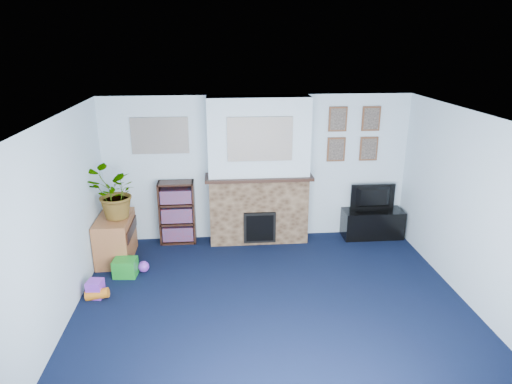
{
  "coord_description": "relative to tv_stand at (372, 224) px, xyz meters",
  "views": [
    {
      "loc": [
        -0.65,
        -4.96,
        3.25
      ],
      "look_at": [
        -0.13,
        1.02,
        1.21
      ],
      "focal_mm": 32.0,
      "sensor_mm": 36.0,
      "label": 1
    }
  ],
  "objects": [
    {
      "name": "wall_right",
      "position": [
        0.55,
        -2.03,
        0.97
      ],
      "size": [
        0.04,
        4.5,
        2.4
      ],
      "primitive_type": "cube",
      "color": "silver",
      "rests_on": "ground"
    },
    {
      "name": "tv_stand",
      "position": [
        0.0,
        0.0,
        0.0
      ],
      "size": [
        1.01,
        0.42,
        0.48
      ],
      "primitive_type": "cube",
      "color": "black",
      "rests_on": "ground"
    },
    {
      "name": "ceiling",
      "position": [
        -1.95,
        -2.03,
        2.17
      ],
      "size": [
        5.0,
        4.5,
        0.01
      ],
      "primitive_type": "cube",
      "color": "white",
      "rests_on": "wall_back"
    },
    {
      "name": "chimney_breast",
      "position": [
        -1.95,
        0.02,
        0.96
      ],
      "size": [
        1.72,
        0.5,
        2.4
      ],
      "color": "brown",
      "rests_on": "ground"
    },
    {
      "name": "mantel_clock",
      "position": [
        -1.99,
        -0.03,
        1.0
      ],
      "size": [
        0.11,
        0.07,
        0.15
      ],
      "primitive_type": "cube",
      "color": "gold",
      "rests_on": "chimney_breast"
    },
    {
      "name": "mantel_can",
      "position": [
        -1.21,
        -0.03,
        0.99
      ],
      "size": [
        0.05,
        0.05,
        0.11
      ],
      "primitive_type": "cylinder",
      "color": "purple",
      "rests_on": "chimney_breast"
    },
    {
      "name": "wall_front",
      "position": [
        -1.95,
        -4.28,
        0.97
      ],
      "size": [
        5.0,
        0.04,
        2.4
      ],
      "primitive_type": "cube",
      "color": "silver",
      "rests_on": "ground"
    },
    {
      "name": "portrait_tl",
      "position": [
        -0.65,
        0.2,
        1.77
      ],
      "size": [
        0.3,
        0.03,
        0.4
      ],
      "primitive_type": "cube",
      "color": "brown",
      "rests_on": "wall_back"
    },
    {
      "name": "green_crate",
      "position": [
        -3.96,
        -1.03,
        -0.08
      ],
      "size": [
        0.34,
        0.28,
        0.26
      ],
      "primitive_type": "cube",
      "rotation": [
        0.0,
        0.0,
        -0.09
      ],
      "color": "#198C26",
      "rests_on": "ground"
    },
    {
      "name": "mantel_candle",
      "position": [
        -1.61,
        -0.03,
        1.01
      ],
      "size": [
        0.05,
        0.05,
        0.16
      ],
      "primitive_type": "cylinder",
      "color": "#B2BFC6",
      "rests_on": "chimney_breast"
    },
    {
      "name": "collage_left",
      "position": [
        -3.5,
        0.21,
        1.55
      ],
      "size": [
        0.9,
        0.03,
        0.58
      ],
      "primitive_type": "cube",
      "color": "gray",
      "rests_on": "wall_back"
    },
    {
      "name": "wall_back",
      "position": [
        -1.95,
        0.22,
        0.97
      ],
      "size": [
        5.0,
        0.04,
        2.4
      ],
      "primitive_type": "cube",
      "color": "silver",
      "rests_on": "ground"
    },
    {
      "name": "sideboard",
      "position": [
        -4.19,
        -0.46,
        0.12
      ],
      "size": [
        0.49,
        0.88,
        0.68
      ],
      "primitive_type": "cube",
      "color": "#9B5931",
      "rests_on": "ground"
    },
    {
      "name": "portrait_bl",
      "position": [
        -0.65,
        0.2,
        1.27
      ],
      "size": [
        0.3,
        0.03,
        0.4
      ],
      "primitive_type": "cube",
      "color": "brown",
      "rests_on": "wall_back"
    },
    {
      "name": "bookshelf",
      "position": [
        -3.29,
        0.08,
        0.28
      ],
      "size": [
        0.58,
        0.28,
        1.05
      ],
      "color": "black",
      "rests_on": "ground"
    },
    {
      "name": "portrait_tr",
      "position": [
        -0.1,
        0.2,
        1.77
      ],
      "size": [
        0.3,
        0.03,
        0.4
      ],
      "primitive_type": "cube",
      "color": "brown",
      "rests_on": "wall_back"
    },
    {
      "name": "toy_block",
      "position": [
        -4.25,
        -1.57,
        -0.11
      ],
      "size": [
        0.22,
        0.22,
        0.24
      ],
      "primitive_type": "cube",
      "rotation": [
        0.0,
        0.0,
        -0.14
      ],
      "color": "purple",
      "rests_on": "ground"
    },
    {
      "name": "collage_main",
      "position": [
        -1.95,
        -0.19,
        1.56
      ],
      "size": [
        1.0,
        0.03,
        0.68
      ],
      "primitive_type": "cube",
      "color": "gray",
      "rests_on": "chimney_breast"
    },
    {
      "name": "portrait_br",
      "position": [
        -0.1,
        0.2,
        1.27
      ],
      "size": [
        0.3,
        0.03,
        0.4
      ],
      "primitive_type": "cube",
      "color": "brown",
      "rests_on": "wall_back"
    },
    {
      "name": "mantel_teddy",
      "position": [
        -2.44,
        -0.03,
        0.99
      ],
      "size": [
        0.14,
        0.14,
        0.14
      ],
      "primitive_type": "sphere",
      "color": "slate",
      "rests_on": "chimney_breast"
    },
    {
      "name": "television",
      "position": [
        0.0,
        0.02,
        0.47
      ],
      "size": [
        0.76,
        0.1,
        0.43
      ],
      "primitive_type": "imported",
      "rotation": [
        0.0,
        0.0,
        3.13
      ],
      "color": "black",
      "rests_on": "tv_stand"
    },
    {
      "name": "toy_tube",
      "position": [
        -4.22,
        -1.63,
        -0.15
      ],
      "size": [
        0.31,
        0.14,
        0.18
      ],
      "primitive_type": "cylinder",
      "rotation": [
        0.0,
        1.43,
        0.0
      ],
      "color": "orange",
      "rests_on": "ground"
    },
    {
      "name": "wall_left",
      "position": [
        -4.45,
        -2.03,
        0.97
      ],
      "size": [
        0.04,
        4.5,
        2.4
      ],
      "primitive_type": "cube",
      "color": "silver",
      "rests_on": "ground"
    },
    {
      "name": "potted_plant",
      "position": [
        -4.14,
        -0.51,
        0.85
      ],
      "size": [
        0.94,
        0.94,
        0.79
      ],
      "primitive_type": "imported",
      "rotation": [
        0.0,
        0.0,
        3.87
      ],
      "color": "#26661E",
      "rests_on": "sideboard"
    },
    {
      "name": "floor",
      "position": [
        -1.95,
        -2.03,
        -0.22
      ],
      "size": [
        5.0,
        4.5,
        0.01
      ],
      "primitive_type": "cube",
      "color": "black",
      "rests_on": "ground"
    },
    {
      "name": "toy_ball",
      "position": [
        -3.72,
        -0.94,
        -0.13
      ],
      "size": [
        0.16,
        0.16,
        0.16
      ],
      "primitive_type": "sphere",
      "color": "purple",
      "rests_on": "ground"
    }
  ]
}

